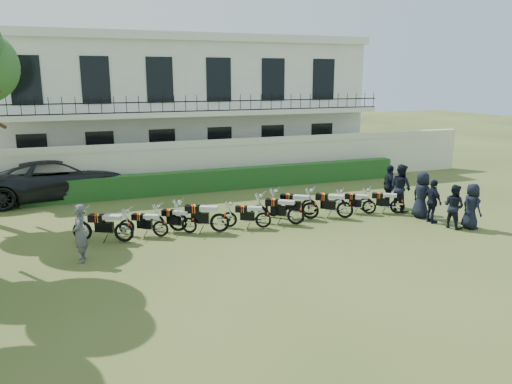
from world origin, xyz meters
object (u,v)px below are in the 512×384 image
at_px(motorcycle_1, 160,225).
at_px(motorcycle_8, 369,204).
at_px(suv, 56,178).
at_px(officer_3, 422,195).
at_px(officer_2, 433,201).
at_px(motorcycle_0, 124,227).
at_px(motorcycle_3, 220,218).
at_px(officer_0, 472,206).
at_px(motorcycle_6, 310,206).
at_px(motorcycle_9, 398,203).
at_px(motorcycle_5, 296,212).
at_px(motorcycle_2, 189,221).
at_px(motorcycle_7, 345,206).
at_px(motorcycle_4, 263,216).
at_px(officer_4, 401,188).
at_px(inspector, 80,233).
at_px(officer_1, 454,206).
at_px(officer_5, 389,186).

bearing_deg(motorcycle_1, motorcycle_8, -61.39).
height_order(motorcycle_8, suv, suv).
bearing_deg(officer_3, officer_2, 168.68).
distance_m(motorcycle_0, motorcycle_3, 3.20).
bearing_deg(officer_0, motorcycle_6, 58.61).
bearing_deg(motorcycle_9, suv, 93.84).
xyz_separation_m(motorcycle_5, motorcycle_6, (0.82, 0.46, 0.01)).
height_order(motorcycle_2, motorcycle_7, motorcycle_7).
distance_m(motorcycle_4, motorcycle_8, 4.56).
height_order(motorcycle_4, motorcycle_9, motorcycle_9).
distance_m(motorcycle_4, motorcycle_7, 3.35).
relative_size(motorcycle_9, suv, 0.24).
relative_size(motorcycle_2, officer_3, 0.84).
distance_m(motorcycle_5, officer_4, 4.77).
distance_m(motorcycle_5, motorcycle_6, 0.94).
bearing_deg(officer_3, motorcycle_1, 77.92).
bearing_deg(motorcycle_3, motorcycle_8, -62.62).
bearing_deg(inspector, motorcycle_4, 105.39).
distance_m(motorcycle_6, motorcycle_8, 2.49).
height_order(officer_0, officer_4, officer_4).
xyz_separation_m(motorcycle_0, officer_2, (10.88, -1.65, 0.29)).
xyz_separation_m(suv, officer_1, (13.25, -9.74, -0.10)).
xyz_separation_m(officer_1, officer_2, (-0.27, 0.78, 0.02)).
xyz_separation_m(motorcycle_5, motorcycle_9, (4.37, -0.03, -0.06)).
relative_size(motorcycle_2, officer_4, 0.78).
bearing_deg(motorcycle_8, officer_2, -102.74).
bearing_deg(motorcycle_5, motorcycle_1, 122.80).
xyz_separation_m(officer_2, officer_5, (-0.15, 2.47, 0.07)).
distance_m(motorcycle_2, motorcycle_6, 4.67).
relative_size(motorcycle_4, motorcycle_8, 1.17).
relative_size(motorcycle_7, officer_3, 0.93).
distance_m(motorcycle_9, officer_5, 1.17).
relative_size(motorcycle_7, officer_1, 1.05).
xyz_separation_m(motorcycle_0, motorcycle_5, (6.04, -0.19, -0.01)).
bearing_deg(officer_5, motorcycle_6, 111.97).
relative_size(motorcycle_8, suv, 0.22).
bearing_deg(motorcycle_7, officer_3, -69.15).
xyz_separation_m(officer_0, officer_1, (-0.53, 0.28, -0.02)).
relative_size(motorcycle_7, officer_5, 0.94).
xyz_separation_m(motorcycle_6, officer_1, (4.29, -2.70, 0.27)).
bearing_deg(officer_0, motorcycle_3, 73.29).
relative_size(suv, inspector, 3.74).
bearing_deg(motorcycle_5, motorcycle_2, 121.14).
xyz_separation_m(officer_0, officer_2, (-0.80, 1.06, -0.01)).
distance_m(motorcycle_6, officer_3, 4.28).
bearing_deg(motorcycle_9, motorcycle_8, 106.88).
height_order(motorcycle_7, officer_2, officer_2).
bearing_deg(motorcycle_6, motorcycle_7, -71.30).
relative_size(motorcycle_6, motorcycle_9, 1.16).
bearing_deg(motorcycle_3, motorcycle_5, -66.45).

